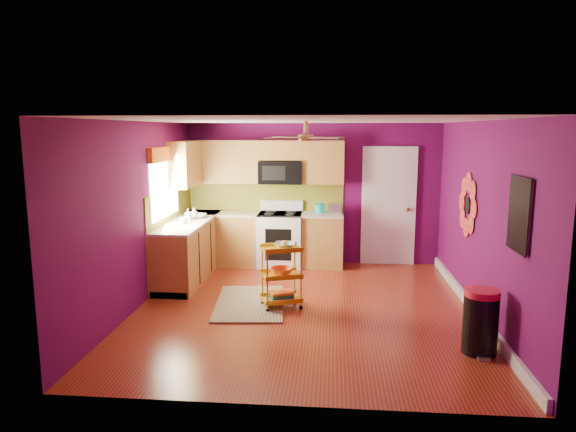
# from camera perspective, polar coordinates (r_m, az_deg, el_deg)

# --- Properties ---
(ground) EXTENTS (5.00, 5.00, 0.00)m
(ground) POSITION_cam_1_polar(r_m,az_deg,el_deg) (7.06, 1.81, -10.19)
(ground) COLOR maroon
(ground) RESTS_ON ground
(room_envelope) EXTENTS (4.54, 5.04, 2.52)m
(room_envelope) POSITION_cam_1_polar(r_m,az_deg,el_deg) (6.68, 2.12, 3.10)
(room_envelope) COLOR #570A4A
(room_envelope) RESTS_ON ground
(lower_cabinets) EXTENTS (2.81, 2.31, 0.94)m
(lower_cabinets) POSITION_cam_1_polar(r_m,az_deg,el_deg) (8.84, -6.26, -3.24)
(lower_cabinets) COLOR olive
(lower_cabinets) RESTS_ON ground
(electric_range) EXTENTS (0.76, 0.66, 1.13)m
(electric_range) POSITION_cam_1_polar(r_m,az_deg,el_deg) (9.05, -0.87, -2.56)
(electric_range) COLOR white
(electric_range) RESTS_ON ground
(upper_cabinetry) EXTENTS (2.80, 2.30, 1.26)m
(upper_cabinetry) POSITION_cam_1_polar(r_m,az_deg,el_deg) (8.97, -5.32, 5.79)
(upper_cabinetry) COLOR olive
(upper_cabinetry) RESTS_ON ground
(left_window) EXTENTS (0.08, 1.35, 1.08)m
(left_window) POSITION_cam_1_polar(r_m,az_deg,el_deg) (8.13, -13.54, 4.73)
(left_window) COLOR white
(left_window) RESTS_ON ground
(panel_door) EXTENTS (0.95, 0.11, 2.15)m
(panel_door) POSITION_cam_1_polar(r_m,az_deg,el_deg) (9.25, 11.10, 0.94)
(panel_door) COLOR white
(panel_door) RESTS_ON ground
(right_wall_art) EXTENTS (0.04, 2.74, 1.04)m
(right_wall_art) POSITION_cam_1_polar(r_m,az_deg,el_deg) (6.63, 21.31, 0.75)
(right_wall_art) COLOR black
(right_wall_art) RESTS_ON ground
(ceiling_fan) EXTENTS (1.01, 1.01, 0.26)m
(ceiling_fan) POSITION_cam_1_polar(r_m,az_deg,el_deg) (6.84, 2.01, 8.77)
(ceiling_fan) COLOR #BF8C3F
(ceiling_fan) RESTS_ON ground
(shag_rug) EXTENTS (1.06, 1.58, 0.02)m
(shag_rug) POSITION_cam_1_polar(r_m,az_deg,el_deg) (7.23, -4.27, -9.61)
(shag_rug) COLOR #311F10
(shag_rug) RESTS_ON ground
(rolling_cart) EXTENTS (0.61, 0.52, 0.93)m
(rolling_cart) POSITION_cam_1_polar(r_m,az_deg,el_deg) (6.95, -0.67, -6.38)
(rolling_cart) COLOR gold
(rolling_cart) RESTS_ON ground
(trash_can) EXTENTS (0.41, 0.43, 0.71)m
(trash_can) POSITION_cam_1_polar(r_m,az_deg,el_deg) (5.99, 20.60, -10.90)
(trash_can) COLOR black
(trash_can) RESTS_ON ground
(teal_kettle) EXTENTS (0.18, 0.18, 0.21)m
(teal_kettle) POSITION_cam_1_polar(r_m,az_deg,el_deg) (9.00, 3.57, 0.85)
(teal_kettle) COLOR teal
(teal_kettle) RESTS_ON lower_cabinets
(toaster) EXTENTS (0.22, 0.15, 0.18)m
(toaster) POSITION_cam_1_polar(r_m,az_deg,el_deg) (8.92, 5.21, 0.80)
(toaster) COLOR beige
(toaster) RESTS_ON lower_cabinets
(soap_bottle_a) EXTENTS (0.09, 0.09, 0.19)m
(soap_bottle_a) POSITION_cam_1_polar(r_m,az_deg,el_deg) (8.39, -11.06, 0.15)
(soap_bottle_a) COLOR #EA3F72
(soap_bottle_a) RESTS_ON lower_cabinets
(soap_bottle_b) EXTENTS (0.15, 0.15, 0.19)m
(soap_bottle_b) POSITION_cam_1_polar(r_m,az_deg,el_deg) (8.56, -10.40, 0.33)
(soap_bottle_b) COLOR white
(soap_bottle_b) RESTS_ON lower_cabinets
(counter_dish) EXTENTS (0.26, 0.26, 0.06)m
(counter_dish) POSITION_cam_1_polar(r_m,az_deg,el_deg) (8.65, -9.90, 0.02)
(counter_dish) COLOR white
(counter_dish) RESTS_ON lower_cabinets
(counter_cup) EXTENTS (0.14, 0.14, 0.11)m
(counter_cup) POSITION_cam_1_polar(r_m,az_deg,el_deg) (8.11, -11.54, -0.50)
(counter_cup) COLOR white
(counter_cup) RESTS_ON lower_cabinets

